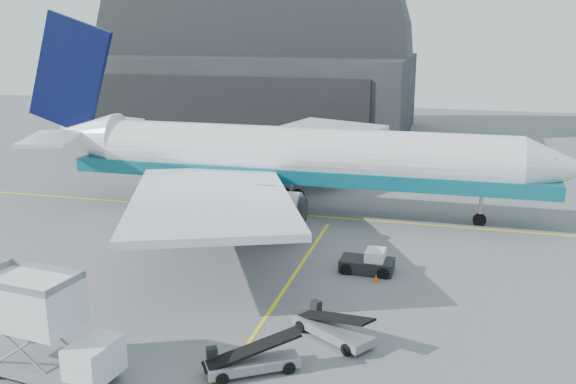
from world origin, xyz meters
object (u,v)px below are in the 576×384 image
(belt_loader_a, at_px, (251,361))
(airliner, at_px, (282,157))
(belt_loader_b, at_px, (333,328))
(pushback_tug, at_px, (369,263))
(catering_truck, at_px, (43,329))

(belt_loader_a, bearing_deg, airliner, 69.92)
(belt_loader_b, bearing_deg, pushback_tug, 120.57)
(airliner, height_order, pushback_tug, airliner)
(airliner, xyz_separation_m, belt_loader_a, (6.08, -28.04, -4.54))
(airliner, distance_m, pushback_tug, 17.12)
(belt_loader_a, bearing_deg, catering_truck, 164.87)
(catering_truck, xyz_separation_m, pushback_tug, (13.56, 17.85, -1.88))
(airliner, relative_size, belt_loader_a, 10.85)
(belt_loader_a, bearing_deg, pushback_tug, 43.07)
(airliner, height_order, belt_loader_b, airliner)
(airliner, xyz_separation_m, pushback_tug, (9.95, -13.19, -4.48))
(catering_truck, xyz_separation_m, belt_loader_a, (9.69, 2.99, -1.94))
(airliner, xyz_separation_m, belt_loader_b, (9.38, -23.52, -4.51))
(pushback_tug, height_order, belt_loader_b, belt_loader_b)
(airliner, relative_size, pushback_tug, 13.79)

